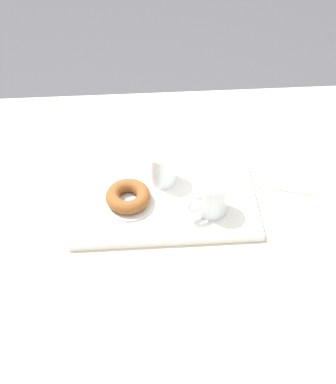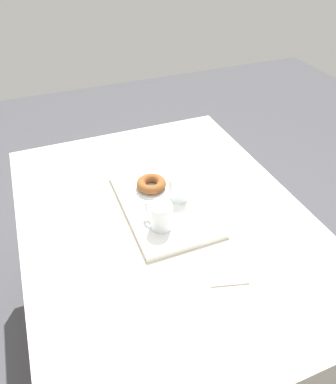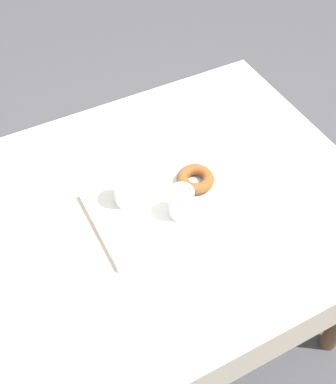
# 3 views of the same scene
# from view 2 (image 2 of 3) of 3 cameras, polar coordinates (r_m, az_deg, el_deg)

# --- Properties ---
(ground_plane) EXTENTS (6.00, 6.00, 0.00)m
(ground_plane) POSITION_cam_2_polar(r_m,az_deg,el_deg) (1.84, -0.34, -20.77)
(ground_plane) COLOR #47474C
(dining_table) EXTENTS (1.27, 0.98, 0.73)m
(dining_table) POSITION_cam_2_polar(r_m,az_deg,el_deg) (1.34, -0.44, -7.00)
(dining_table) COLOR beige
(dining_table) RESTS_ON ground
(serving_tray) EXTENTS (0.46, 0.29, 0.02)m
(serving_tray) POSITION_cam_2_polar(r_m,az_deg,el_deg) (1.30, -0.67, -1.91)
(serving_tray) COLOR white
(serving_tray) RESTS_ON dining_table
(tea_mug_left) EXTENTS (0.11, 0.08, 0.09)m
(tea_mug_left) POSITION_cam_2_polar(r_m,az_deg,el_deg) (1.18, -1.15, -3.89)
(tea_mug_left) COLOR white
(tea_mug_left) RESTS_ON serving_tray
(water_glass_near) EXTENTS (0.07, 0.07, 0.09)m
(water_glass_near) POSITION_cam_2_polar(r_m,az_deg,el_deg) (1.29, 1.72, 0.41)
(water_glass_near) COLOR white
(water_glass_near) RESTS_ON serving_tray
(donut_plate_left) EXTENTS (0.13, 0.13, 0.01)m
(donut_plate_left) POSITION_cam_2_polar(r_m,az_deg,el_deg) (1.36, -2.49, 0.66)
(donut_plate_left) COLOR silver
(donut_plate_left) RESTS_ON serving_tray
(sugar_donut_left) EXTENTS (0.11, 0.11, 0.03)m
(sugar_donut_left) POSITION_cam_2_polar(r_m,az_deg,el_deg) (1.34, -2.51, 1.35)
(sugar_donut_left) COLOR brown
(sugar_donut_left) RESTS_ON donut_plate_left
(paper_napkin) EXTENTS (0.16, 0.15, 0.01)m
(paper_napkin) POSITION_cam_2_polar(r_m,az_deg,el_deg) (1.12, 8.99, -11.54)
(paper_napkin) COLOR white
(paper_napkin) RESTS_ON dining_table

